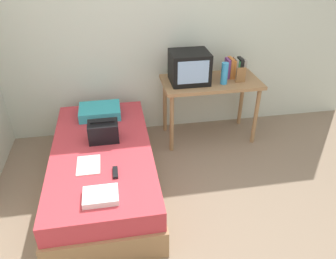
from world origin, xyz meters
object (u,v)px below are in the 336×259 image
object	(u,v)px
desk	(211,88)
remote_dark	(115,172)
tv	(189,67)
picture_frame	(241,75)
bed	(104,168)
water_bottle	(224,73)
book_row	(235,68)
folded_towel	(101,196)
handbag	(103,131)
pillow	(100,111)
magazine	(89,165)

from	to	relation	value
desk	remote_dark	xyz separation A→B (m)	(-1.20, -1.18, -0.19)
tv	picture_frame	distance (m)	0.61
tv	remote_dark	world-z (taller)	tv
desk	picture_frame	bearing A→B (deg)	-18.45
bed	water_bottle	xyz separation A→B (m)	(1.44, 0.65, 0.67)
desk	book_row	bearing A→B (deg)	11.66
water_bottle	picture_frame	bearing A→B (deg)	2.36
water_bottle	remote_dark	bearing A→B (deg)	-140.96
tv	folded_towel	world-z (taller)	tv
handbag	water_bottle	bearing A→B (deg)	19.62
tv	pillow	xyz separation A→B (m)	(-1.06, -0.09, -0.43)
desk	tv	size ratio (longest dim) A/B	2.64
folded_towel	water_bottle	bearing A→B (deg)	43.43
folded_towel	tv	bearing A→B (deg)	54.65
book_row	pillow	size ratio (longest dim) A/B	0.52
folded_towel	magazine	bearing A→B (deg)	103.60
handbag	remote_dark	xyz separation A→B (m)	(0.09, -0.57, -0.09)
desk	tv	world-z (taller)	tv
tv	remote_dark	xyz separation A→B (m)	(-0.93, -1.19, -0.47)
bed	pillow	world-z (taller)	pillow
pillow	handbag	xyz separation A→B (m)	(0.04, -0.54, 0.05)
bed	handbag	distance (m)	0.37
book_row	magazine	distance (m)	2.10
bed	tv	xyz separation A→B (m)	(1.05, 0.77, 0.72)
picture_frame	folded_towel	bearing A→B (deg)	-140.17
pillow	folded_towel	xyz separation A→B (m)	(0.00, -1.40, -0.03)
pillow	remote_dark	xyz separation A→B (m)	(0.13, -1.10, -0.04)
water_bottle	book_row	bearing A→B (deg)	42.99
picture_frame	bed	bearing A→B (deg)	-158.17
book_row	pillow	distance (m)	1.68
magazine	remote_dark	size ratio (longest dim) A/B	1.86
tv	book_row	xyz separation A→B (m)	(0.58, 0.05, -0.07)
bed	water_bottle	size ratio (longest dim) A/B	7.91
tv	handbag	distance (m)	1.26
book_row	folded_towel	distance (m)	2.28
tv	remote_dark	size ratio (longest dim) A/B	2.82
bed	tv	distance (m)	1.49
book_row	handbag	xyz separation A→B (m)	(-1.60, -0.68, -0.32)
book_row	magazine	world-z (taller)	book_row
tv	magazine	size ratio (longest dim) A/B	1.52
book_row	handbag	size ratio (longest dim) A/B	0.80
desk	picture_frame	xyz separation A→B (m)	(0.32, -0.11, 0.19)
water_bottle	folded_towel	bearing A→B (deg)	-136.57
bed	folded_towel	distance (m)	0.76
picture_frame	remote_dark	distance (m)	1.90
handbag	folded_towel	distance (m)	0.87
water_bottle	remote_dark	world-z (taller)	water_bottle
pillow	tv	bearing A→B (deg)	4.87
tv	magazine	distance (m)	1.63
bed	remote_dark	xyz separation A→B (m)	(0.12, -0.42, 0.25)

